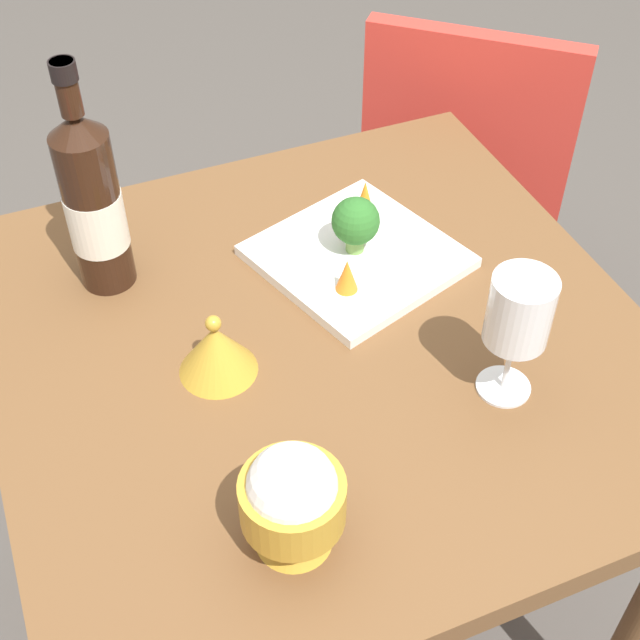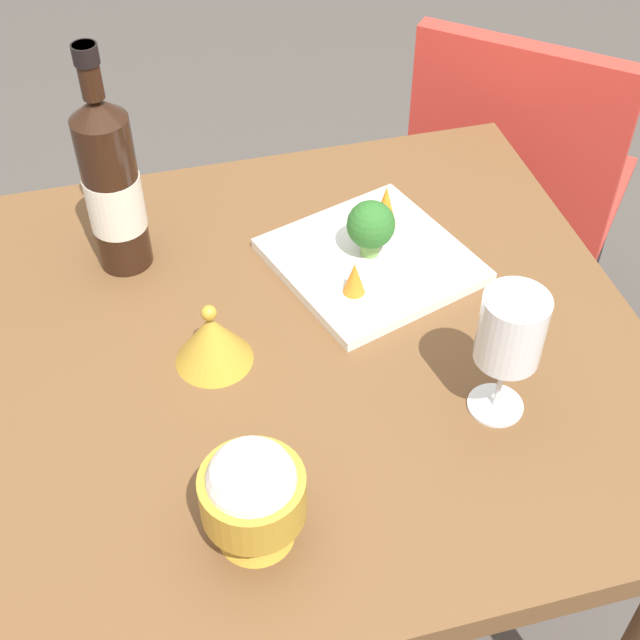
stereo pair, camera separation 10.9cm
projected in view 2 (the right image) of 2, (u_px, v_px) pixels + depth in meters
The scene contains 11 objects.
ground_plane at pixel (320, 607), 1.68m from camera, with size 8.00×8.00×0.00m, color #4C4742.
dining_table at pixel (320, 383), 1.22m from camera, with size 0.85×0.85×0.74m.
chair_near_window at pixel (515, 177), 1.76m from camera, with size 0.56×0.56×0.85m.
wine_bottle at pixel (112, 185), 1.17m from camera, with size 0.08×0.08×0.33m.
wine_glass at pixel (511, 332), 0.98m from camera, with size 0.08×0.08×0.18m.
rice_bowl at pixel (253, 494), 0.89m from camera, with size 0.11×0.11×0.14m.
rice_bowl_lid at pixel (212, 339), 1.10m from camera, with size 0.10×0.10×0.09m.
serving_plate at pixel (371, 260), 1.25m from camera, with size 0.32×0.32×0.02m.
broccoli_floret at pixel (371, 226), 1.22m from camera, with size 0.07×0.07×0.09m.
carrot_garnish_left at pixel (386, 205), 1.27m from camera, with size 0.03×0.03×0.07m.
carrot_garnish_right at pixel (354, 278), 1.18m from camera, with size 0.03×0.03×0.05m.
Camera 2 is at (0.78, -0.20, 1.57)m, focal length 49.47 mm.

